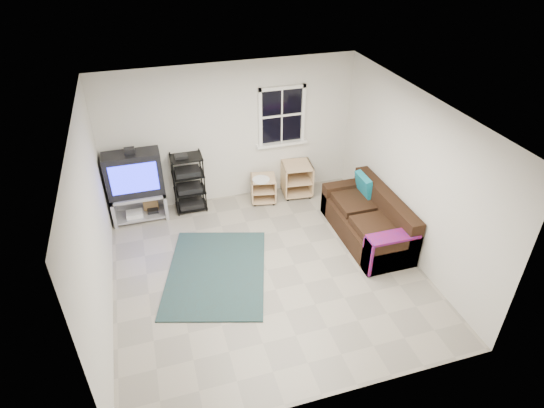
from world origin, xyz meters
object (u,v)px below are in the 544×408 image
object	(u,v)px
sofa	(369,221)
side_table_right	(263,187)
av_rack	(189,186)
tv_unit	(135,181)
side_table_left	(296,177)

from	to	relation	value
sofa	side_table_right	bearing A→B (deg)	130.35
av_rack	tv_unit	bearing A→B (deg)	-177.67
av_rack	side_table_right	bearing A→B (deg)	-4.23
side_table_right	sofa	bearing A→B (deg)	-49.65
tv_unit	side_table_left	bearing A→B (deg)	0.21
sofa	av_rack	bearing A→B (deg)	147.79
side_table_left	sofa	distance (m)	1.84
tv_unit	side_table_left	size ratio (longest dim) A/B	2.17
tv_unit	side_table_left	xyz separation A→B (m)	(2.97, 0.01, -0.42)
av_rack	side_table_left	bearing A→B (deg)	-0.74
side_table_left	side_table_right	size ratio (longest dim) A/B	1.20
side_table_left	av_rack	bearing A→B (deg)	179.26
tv_unit	av_rack	bearing A→B (deg)	2.33
side_table_right	av_rack	bearing A→B (deg)	175.77
side_table_left	tv_unit	bearing A→B (deg)	-179.79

